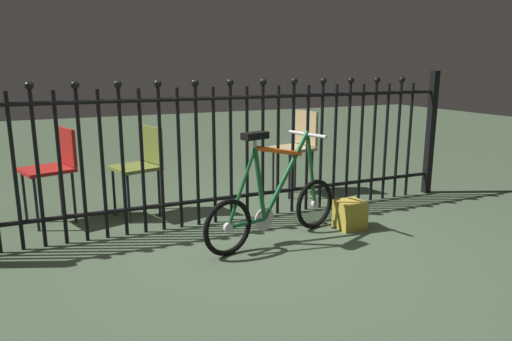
{
  "coord_description": "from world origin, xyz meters",
  "views": [
    {
      "loc": [
        -1.35,
        -3.03,
        1.35
      ],
      "look_at": [
        0.11,
        0.21,
        0.55
      ],
      "focal_mm": 32.96,
      "sensor_mm": 36.0,
      "label": 1
    }
  ],
  "objects_px": {
    "chair_tan": "(298,143)",
    "chair_red": "(55,164)",
    "bicycle": "(274,203)",
    "display_crate": "(350,215)",
    "chair_olive": "(142,161)"
  },
  "relations": [
    {
      "from": "chair_tan",
      "to": "chair_red",
      "type": "xyz_separation_m",
      "value": [
        -2.38,
        0.05,
        -0.03
      ]
    },
    {
      "from": "chair_tan",
      "to": "chair_olive",
      "type": "xyz_separation_m",
      "value": [
        -1.66,
        -0.08,
        -0.05
      ]
    },
    {
      "from": "chair_olive",
      "to": "chair_tan",
      "type": "bearing_deg",
      "value": 2.61
    },
    {
      "from": "chair_olive",
      "to": "display_crate",
      "type": "xyz_separation_m",
      "value": [
        1.5,
        -1.1,
        -0.38
      ]
    },
    {
      "from": "chair_red",
      "to": "display_crate",
      "type": "xyz_separation_m",
      "value": [
        2.23,
        -1.22,
        -0.4
      ]
    },
    {
      "from": "chair_tan",
      "to": "display_crate",
      "type": "height_order",
      "value": "chair_tan"
    },
    {
      "from": "chair_olive",
      "to": "chair_red",
      "type": "bearing_deg",
      "value": 170.4
    },
    {
      "from": "bicycle",
      "to": "display_crate",
      "type": "xyz_separation_m",
      "value": [
        0.71,
        -0.0,
        -0.19
      ]
    },
    {
      "from": "chair_red",
      "to": "bicycle",
      "type": "bearing_deg",
      "value": -38.72
    },
    {
      "from": "chair_olive",
      "to": "chair_red",
      "type": "xyz_separation_m",
      "value": [
        -0.73,
        0.12,
        0.02
      ]
    },
    {
      "from": "bicycle",
      "to": "chair_olive",
      "type": "xyz_separation_m",
      "value": [
        -0.79,
        1.09,
        0.19
      ]
    },
    {
      "from": "bicycle",
      "to": "display_crate",
      "type": "height_order",
      "value": "bicycle"
    },
    {
      "from": "chair_tan",
      "to": "chair_red",
      "type": "distance_m",
      "value": 2.38
    },
    {
      "from": "chair_tan",
      "to": "chair_red",
      "type": "height_order",
      "value": "chair_tan"
    },
    {
      "from": "chair_red",
      "to": "display_crate",
      "type": "height_order",
      "value": "chair_red"
    }
  ]
}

